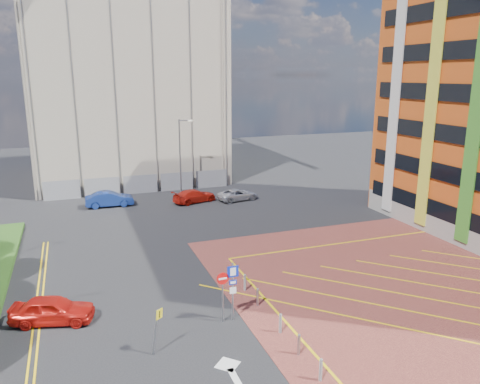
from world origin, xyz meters
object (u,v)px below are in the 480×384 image
sign_cluster (229,286)px  warning_sign (157,326)px  lamp_back (181,154)px  car_red_back (195,196)px  car_red_left (52,310)px  car_silver_back (238,195)px  car_blue_back (110,199)px

sign_cluster → warning_sign: bearing=-157.3°
lamp_back → car_red_back: 5.18m
warning_sign → car_red_left: warning_sign is taller
lamp_back → warning_sign: size_ratio=3.56×
sign_cluster → car_silver_back: size_ratio=0.76×
lamp_back → car_red_back: bearing=-82.6°
warning_sign → car_silver_back: 27.47m
lamp_back → car_red_back: size_ratio=1.78×
lamp_back → car_silver_back: bearing=-42.0°
lamp_back → car_red_back: (0.47, -3.59, -3.71)m
sign_cluster → lamp_back: bearing=82.0°
lamp_back → sign_cluster: 27.38m
car_blue_back → car_silver_back: 12.70m
warning_sign → car_silver_back: bearing=62.6°
car_red_left → car_red_back: 24.15m
lamp_back → car_blue_back: 8.81m
sign_cluster → car_red_left: size_ratio=0.76×
warning_sign → car_silver_back: (12.65, 24.37, -0.84)m
car_red_back → car_silver_back: car_red_back is taller
car_silver_back → sign_cluster: bearing=148.4°
car_silver_back → car_red_left: bearing=128.0°
sign_cluster → car_red_left: (-8.62, 2.99, -1.24)m
lamp_back → car_silver_back: size_ratio=1.89×
sign_cluster → car_red_left: 9.21m
car_silver_back → lamp_back: bearing=37.2°
car_blue_back → car_red_back: size_ratio=1.01×
sign_cluster → car_red_back: bearing=79.7°
sign_cluster → warning_sign: sign_cluster is taller
sign_cluster → car_blue_back: (-3.92, 24.73, -1.21)m
lamp_back → car_red_left: 27.29m
warning_sign → car_red_back: 26.46m
lamp_back → car_red_left: size_ratio=1.91×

